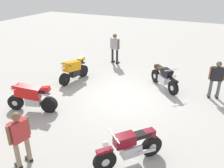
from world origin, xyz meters
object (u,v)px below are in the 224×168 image
object	(u,v)px
motorcycle_maroon_cruiser	(130,147)
motorcycle_black_cruiser	(164,77)
motorcycle_orange_sportbike	(74,69)
person_in_black_shirt	(216,78)
person_in_red_shirt	(20,136)
motorcycle_red_sportbike	(31,97)
person_in_gray_shirt	(115,47)

from	to	relation	value
motorcycle_maroon_cruiser	motorcycle_black_cruiser	size ratio (longest dim) A/B	1.05
motorcycle_orange_sportbike	person_in_black_shirt	world-z (taller)	person_in_black_shirt
motorcycle_black_cruiser	person_in_red_shirt	bearing A→B (deg)	-65.61
motorcycle_black_cruiser	person_in_red_shirt	xyz separation A→B (m)	(6.49, -2.23, 0.42)
motorcycle_maroon_cruiser	motorcycle_black_cruiser	world-z (taller)	same
motorcycle_red_sportbike	motorcycle_orange_sportbike	size ratio (longest dim) A/B	0.98
person_in_red_shirt	person_in_black_shirt	bearing A→B (deg)	-112.26
motorcycle_red_sportbike	person_in_gray_shirt	size ratio (longest dim) A/B	1.09
motorcycle_orange_sportbike	person_in_gray_shirt	bearing A→B (deg)	174.60
motorcycle_red_sportbike	person_in_red_shirt	size ratio (longest dim) A/B	1.15
motorcycle_maroon_cruiser	motorcycle_orange_sportbike	bearing A→B (deg)	-91.96
motorcycle_orange_sportbike	person_in_black_shirt	xyz separation A→B (m)	(-1.00, 6.36, 0.33)
person_in_gray_shirt	motorcycle_maroon_cruiser	bearing A→B (deg)	-138.26
motorcycle_red_sportbike	motorcycle_maroon_cruiser	bearing A→B (deg)	149.17
motorcycle_red_sportbike	person_in_red_shirt	bearing A→B (deg)	110.51
person_in_black_shirt	person_in_gray_shirt	size ratio (longest dim) A/B	0.94
person_in_black_shirt	person_in_gray_shirt	distance (m)	6.05
motorcycle_red_sportbike	motorcycle_black_cruiser	world-z (taller)	motorcycle_red_sportbike
motorcycle_maroon_cruiser	person_in_gray_shirt	distance (m)	8.29
motorcycle_maroon_cruiser	person_in_black_shirt	xyz separation A→B (m)	(-5.12, 1.80, 0.41)
motorcycle_black_cruiser	person_in_gray_shirt	world-z (taller)	person_in_gray_shirt
motorcycle_maroon_cruiser	motorcycle_black_cruiser	distance (m)	5.20
motorcycle_black_cruiser	person_in_gray_shirt	bearing A→B (deg)	-168.35
motorcycle_black_cruiser	person_in_red_shirt	distance (m)	6.87
person_in_black_shirt	person_in_red_shirt	bearing A→B (deg)	131.27
motorcycle_maroon_cruiser	person_in_red_shirt	size ratio (longest dim) A/B	1.01
person_in_red_shirt	motorcycle_orange_sportbike	bearing A→B (deg)	-57.84
person_in_black_shirt	person_in_red_shirt	xyz separation A→B (m)	(6.41, -4.38, 0.02)
motorcycle_maroon_cruiser	person_in_black_shirt	distance (m)	5.44
motorcycle_red_sportbike	person_in_black_shirt	world-z (taller)	person_in_black_shirt
motorcycle_red_sportbike	motorcycle_black_cruiser	xyz separation A→B (m)	(-4.16, 4.06, -0.07)
person_in_black_shirt	motorcycle_black_cruiser	bearing A→B (deg)	73.57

